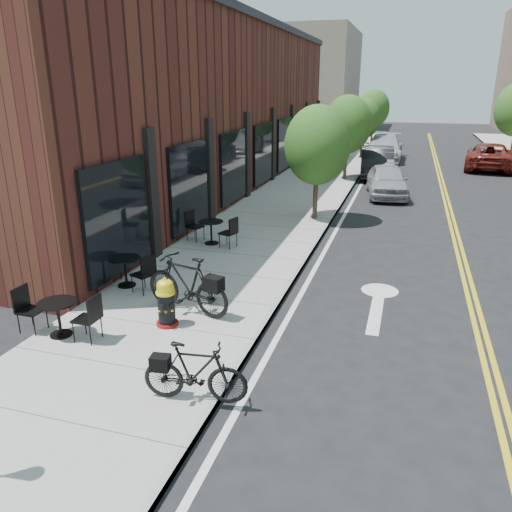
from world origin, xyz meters
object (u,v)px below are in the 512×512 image
(parked_car_b, at_px, (377,162))
(bistro_set_a, at_px, (58,314))
(bistro_set_b, at_px, (125,268))
(parked_car_a, at_px, (387,181))
(parked_car_far, at_px, (489,156))
(bicycle_right, at_px, (195,373))
(bicycle_left, at_px, (187,284))
(parked_car_c, at_px, (384,148))
(bistro_set_c, at_px, (211,229))
(fire_hydrant, at_px, (166,303))

(parked_car_b, bearing_deg, bistro_set_a, -107.45)
(bistro_set_b, bearing_deg, parked_car_b, 95.92)
(parked_car_a, relative_size, parked_car_far, 0.75)
(parked_car_far, bearing_deg, bicycle_right, 80.99)
(bicycle_left, distance_m, parked_car_c, 24.27)
(parked_car_a, distance_m, parked_car_far, 10.40)
(bistro_set_a, bearing_deg, parked_car_far, 67.25)
(bicycle_right, relative_size, bistro_set_b, 0.93)
(bistro_set_a, relative_size, bistro_set_c, 0.96)
(bistro_set_a, bearing_deg, bicycle_right, -19.25)
(fire_hydrant, height_order, bicycle_left, bicycle_left)
(bicycle_left, distance_m, bistro_set_c, 4.61)
(bistro_set_a, xyz_separation_m, parked_car_far, (10.16, 23.92, 0.17))
(bicycle_left, bearing_deg, bicycle_right, 40.82)
(bicycle_right, distance_m, parked_car_far, 26.00)
(bistro_set_c, bearing_deg, bicycle_right, -53.13)
(bicycle_right, relative_size, parked_car_c, 0.29)
(bistro_set_a, xyz_separation_m, parked_car_a, (5.06, 14.85, 0.11))
(bistro_set_a, xyz_separation_m, parked_car_c, (4.30, 25.76, 0.23))
(parked_car_c, distance_m, parked_car_far, 6.15)
(parked_car_c, bearing_deg, parked_car_a, -86.01)
(parked_car_c, height_order, parked_car_far, parked_car_c)
(parked_car_b, relative_size, parked_car_c, 0.85)
(bistro_set_c, bearing_deg, fire_hydrant, -60.82)
(fire_hydrant, distance_m, parked_car_c, 24.95)
(bistro_set_b, distance_m, bistro_set_c, 3.64)
(fire_hydrant, xyz_separation_m, parked_car_a, (3.37, 13.90, 0.09))
(parked_car_b, bearing_deg, parked_car_a, -85.97)
(bicycle_right, xyz_separation_m, bistro_set_a, (-3.20, 1.14, -0.03))
(bicycle_left, bearing_deg, bistro_set_a, -34.09)
(bicycle_right, height_order, bistro_set_c, bicycle_right)
(fire_hydrant, distance_m, bicycle_right, 2.58)
(bistro_set_a, height_order, parked_car_c, parked_car_c)
(bistro_set_b, height_order, parked_car_a, parked_car_a)
(bistro_set_a, relative_size, parked_car_b, 0.35)
(bistro_set_c, height_order, parked_car_a, parked_car_a)
(bistro_set_a, bearing_deg, bicycle_left, 41.81)
(parked_car_a, relative_size, parked_car_c, 0.72)
(bicycle_left, bearing_deg, parked_car_c, -171.48)
(parked_car_a, xyz_separation_m, parked_car_c, (-0.76, 10.91, 0.12))
(bicycle_right, height_order, bistro_set_b, bicycle_right)
(bicycle_right, height_order, bistro_set_a, bicycle_right)
(bistro_set_b, xyz_separation_m, bistro_set_c, (0.67, 3.58, -0.00))
(bicycle_left, distance_m, parked_car_far, 23.80)
(bistro_set_c, bearing_deg, bicycle_left, -57.41)
(fire_hydrant, distance_m, parked_car_far, 24.48)
(fire_hydrant, height_order, parked_car_c, parked_car_c)
(bicycle_right, bearing_deg, bistro_set_a, 62.71)
(bistro_set_c, bearing_deg, parked_car_c, 96.11)
(parked_car_far, bearing_deg, parked_car_b, 42.88)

